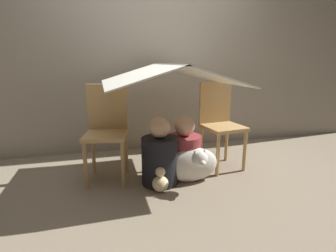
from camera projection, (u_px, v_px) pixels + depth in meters
ground_plane at (172, 179)px, 2.61m from camera, size 8.80×8.80×0.00m
wall_back at (150, 52)px, 3.30m from camera, size 7.00×0.05×2.50m
chair_left at (107, 128)px, 2.54m from camera, size 0.46×0.46×0.93m
chair_right at (220, 121)px, 2.84m from camera, size 0.44×0.44×0.93m
sheet_canopy at (168, 74)px, 2.50m from camera, size 1.23×1.22×0.20m
person_front at (160, 156)px, 2.46m from camera, size 0.34×0.34×0.65m
person_second at (184, 152)px, 2.63m from camera, size 0.34×0.34×0.62m
dog at (193, 164)px, 2.51m from camera, size 0.51×0.39×0.39m
floor_cushion at (177, 164)px, 2.86m from camera, size 0.42×0.34×0.10m
plush_toy at (160, 182)px, 2.34m from camera, size 0.15×0.15×0.23m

